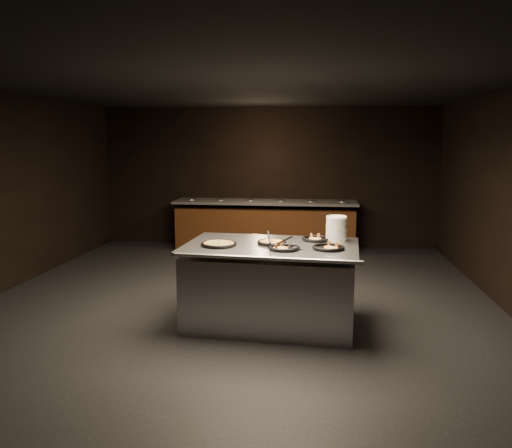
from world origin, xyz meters
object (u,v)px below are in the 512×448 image
at_px(pan_veggie_whole, 219,244).
at_px(serving_counter, 271,286).
at_px(plate_stack, 336,229).
at_px(pan_cheese_whole, 272,242).

bearing_deg(pan_veggie_whole, serving_counter, 12.41).
bearing_deg(pan_veggie_whole, plate_stack, 18.74).
height_order(plate_stack, pan_veggie_whole, plate_stack).
height_order(serving_counter, pan_cheese_whole, pan_cheese_whole).
bearing_deg(serving_counter, plate_stack, 27.15).
bearing_deg(serving_counter, pan_veggie_whole, -163.83).
distance_m(serving_counter, pan_veggie_whole, 0.81).
xyz_separation_m(serving_counter, plate_stack, (0.77, 0.33, 0.66)).
distance_m(serving_counter, pan_cheese_whole, 0.53).
relative_size(pan_veggie_whole, pan_cheese_whole, 1.20).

